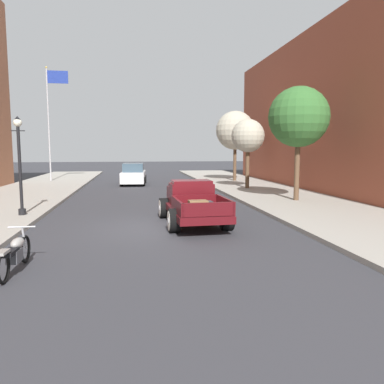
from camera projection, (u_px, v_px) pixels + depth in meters
The scene contains 10 objects.
ground_plane at pixel (160, 227), 13.22m from camera, with size 140.00×140.00×0.00m, color #333338.
sidewalk_right at pixel (350, 219), 14.31m from camera, with size 5.50×64.00×0.15m, color #9E998E.
hotrod_truck_maroon at pixel (192, 202), 14.02m from camera, with size 2.32×5.00×1.58m.
motorcycle_parked at pixel (15, 253), 8.34m from camera, with size 0.62×2.12×0.93m.
car_background_white at pixel (134, 175), 29.05m from camera, with size 2.07×4.40×1.65m.
street_lamp_near at pixel (19, 158), 14.61m from camera, with size 0.50×0.32×3.85m.
flagpole at pixel (51, 111), 30.44m from camera, with size 1.74×0.16×9.16m.
street_tree_nearest at pixel (299, 117), 18.68m from camera, with size 3.01×3.01×5.68m.
street_tree_second at pixel (248, 136), 24.65m from camera, with size 2.17×2.17×4.54m.
street_tree_third at pixel (235, 131), 30.55m from camera, with size 3.13×3.13×5.66m.
Camera 1 is at (-0.87, -13.01, 2.74)m, focal length 35.17 mm.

